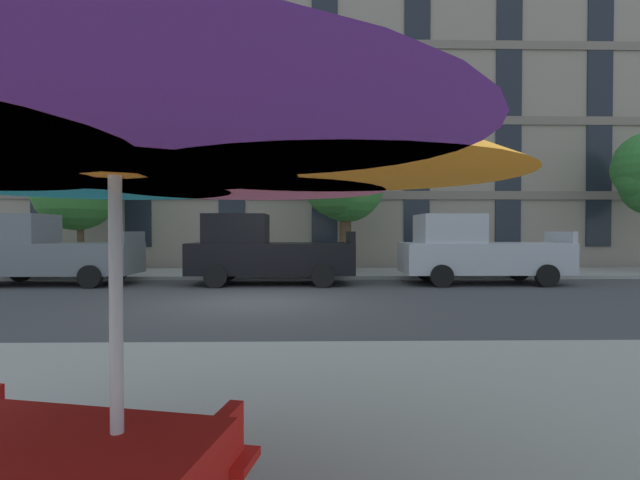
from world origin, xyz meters
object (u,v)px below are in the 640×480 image
object	(u,v)px
street_tree_middle	(343,184)
patio_umbrella	(114,130)
pickup_black	(264,252)
pickup_silver	(476,251)
street_tree_left	(79,185)
pickup_gray	(45,252)

from	to	relation	value
street_tree_middle	patio_umbrella	xyz separation A→B (m)	(-2.12, -15.57, -1.28)
pickup_black	patio_umbrella	world-z (taller)	patio_umbrella
pickup_silver	street_tree_left	size ratio (longest dim) A/B	1.00
pickup_silver	street_tree_middle	xyz separation A→B (m)	(-4.02, 2.87, 2.40)
pickup_silver	street_tree_middle	distance (m)	5.49
pickup_silver	street_tree_left	xyz separation A→B (m)	(-13.95, 3.18, 2.40)
street_tree_left	street_tree_middle	distance (m)	9.94
street_tree_middle	pickup_black	bearing A→B (deg)	-132.93
pickup_gray	pickup_silver	size ratio (longest dim) A/B	1.00
street_tree_left	patio_umbrella	distance (m)	17.75
pickup_silver	patio_umbrella	xyz separation A→B (m)	(-6.13, -12.70, 1.11)
pickup_gray	street_tree_left	xyz separation A→B (m)	(-0.46, 3.18, 2.40)
pickup_gray	pickup_silver	distance (m)	13.50
pickup_silver	patio_umbrella	distance (m)	14.15
pickup_gray	street_tree_middle	size ratio (longest dim) A/B	1.05
street_tree_middle	pickup_silver	bearing A→B (deg)	-35.55
pickup_gray	pickup_black	distance (m)	6.81
pickup_black	street_tree_middle	bearing A→B (deg)	47.07
pickup_black	street_tree_middle	xyz separation A→B (m)	(2.67, 2.87, 2.40)
street_tree_left	street_tree_middle	size ratio (longest dim) A/B	1.05
street_tree_left	street_tree_middle	world-z (taller)	street_tree_left
pickup_black	street_tree_left	world-z (taller)	street_tree_left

